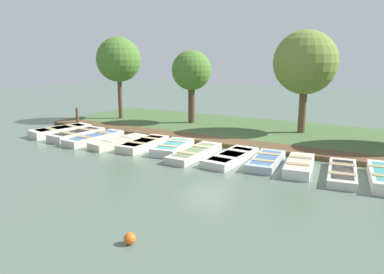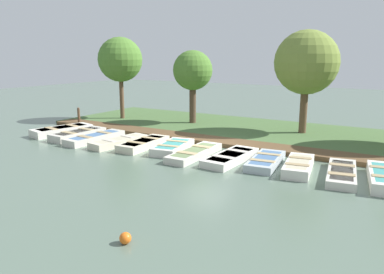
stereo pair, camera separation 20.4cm
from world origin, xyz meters
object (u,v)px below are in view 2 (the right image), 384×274
rowboat_6 (195,153)px  rowboat_10 (342,173)px  rowboat_1 (78,134)px  park_tree_left (193,71)px  rowboat_4 (144,144)px  buoy (125,238)px  rowboat_3 (119,142)px  rowboat_9 (299,166)px  rowboat_2 (95,138)px  mooring_post_near (79,116)px  rowboat_5 (173,147)px  rowboat_8 (266,161)px  rowboat_0 (62,130)px  rowboat_7 (231,157)px  park_tree_center (306,63)px  park_tree_far_left (120,60)px

rowboat_6 → rowboat_10: size_ratio=1.05×
rowboat_1 → park_tree_left: park_tree_left is taller
rowboat_4 → buoy: bearing=34.1°
rowboat_3 → rowboat_9: rowboat_9 is taller
rowboat_2 → mooring_post_near: mooring_post_near is taller
rowboat_2 → buoy: rowboat_2 is taller
rowboat_5 → rowboat_8: 4.56m
park_tree_left → buoy: bearing=25.0°
rowboat_1 → buoy: bearing=55.4°
rowboat_0 → rowboat_9: 13.67m
rowboat_5 → buoy: size_ratio=9.80×
mooring_post_near → rowboat_7: bearing=78.0°
rowboat_10 → park_tree_left: bearing=-130.5°
park_tree_center → buoy: bearing=-1.1°
rowboat_1 → rowboat_4: bearing=94.9°
rowboat_7 → park_tree_center: size_ratio=0.57×
rowboat_0 → buoy: size_ratio=12.13×
park_tree_far_left → park_tree_center: 12.25m
rowboat_7 → rowboat_10: (-0.13, 4.49, -0.01)m
rowboat_4 → park_tree_left: park_tree_left is taller
park_tree_far_left → park_tree_center: (-1.41, 12.16, -0.10)m
rowboat_7 → rowboat_9: (-0.10, 2.89, 0.04)m
rowboat_5 → rowboat_10: 7.56m
park_tree_far_left → park_tree_left: size_ratio=1.19×
rowboat_0 → rowboat_10: bearing=102.8°
rowboat_6 → rowboat_1: bearing=-90.5°
buoy → park_tree_left: (-14.43, -6.74, 3.31)m
park_tree_left → park_tree_far_left: bearing=-79.1°
rowboat_1 → rowboat_10: size_ratio=0.95×
park_tree_far_left → rowboat_2: bearing=28.7°
rowboat_4 → park_tree_center: size_ratio=0.53×
rowboat_8 → rowboat_10: rowboat_8 is taller
buoy → rowboat_4: bearing=-144.4°
rowboat_2 → buoy: 11.61m
rowboat_2 → park_tree_left: (-6.78, 1.98, 3.27)m
rowboat_2 → rowboat_4: size_ratio=1.13×
rowboat_4 → rowboat_7: 4.74m
rowboat_0 → rowboat_5: rowboat_0 is taller
buoy → rowboat_1: bearing=-127.5°
rowboat_0 → park_tree_left: size_ratio=0.74×
mooring_post_near → buoy: mooring_post_near is taller
rowboat_0 → rowboat_2: 3.00m
rowboat_10 → park_tree_center: (-6.83, -3.29, 3.89)m
rowboat_3 → mooring_post_near: 6.55m
rowboat_2 → park_tree_far_left: 7.69m
rowboat_5 → rowboat_9: rowboat_9 is taller
rowboat_5 → rowboat_9: 5.96m
rowboat_8 → park_tree_left: bearing=-137.3°
rowboat_3 → rowboat_4: bearing=109.3°
rowboat_8 → rowboat_9: rowboat_9 is taller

